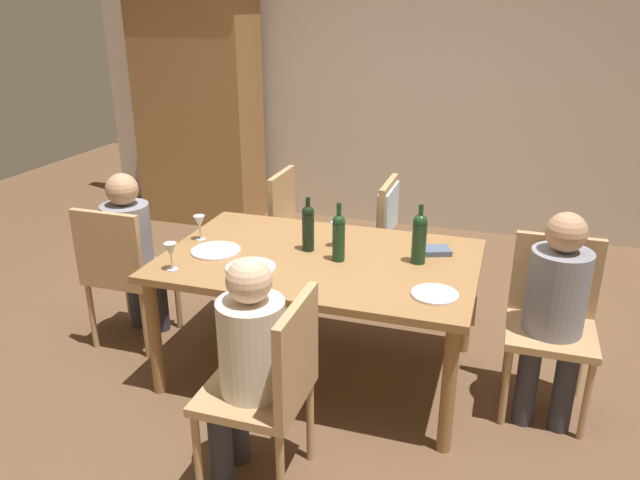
{
  "coord_description": "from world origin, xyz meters",
  "views": [
    {
      "loc": [
        0.95,
        -2.96,
        2.03
      ],
      "look_at": [
        0.0,
        0.0,
        0.82
      ],
      "focal_mm": 34.27,
      "sensor_mm": 36.0,
      "label": 1
    }
  ],
  "objects_px": {
    "wine_bottle_dark_red": "(308,226)",
    "chair_far_right": "(398,228)",
    "chair_far_left": "(297,226)",
    "wine_glass_near_left": "(199,223)",
    "wine_bottle_tall_green": "(339,236)",
    "wine_glass_centre": "(171,251)",
    "person_woman_host": "(131,244)",
    "person_man_guest": "(556,303)",
    "chair_right_end": "(552,313)",
    "dinner_plate_guest_right": "(435,294)",
    "dining_table": "(320,269)",
    "wine_glass_near_right": "(337,229)",
    "dinner_plate_host": "(251,268)",
    "dinner_plate_guest_left": "(216,251)",
    "handbag": "(463,302)",
    "chair_left_end": "(122,267)",
    "chair_near": "(272,382)",
    "wine_bottle_short_olive": "(419,237)",
    "person_man_bearded": "(247,357)",
    "armoire_cabinet": "(199,108)"
  },
  "relations": [
    {
      "from": "wine_bottle_dark_red",
      "to": "chair_far_right",
      "type": "bearing_deg",
      "value": 67.43
    },
    {
      "from": "chair_far_left",
      "to": "wine_glass_near_left",
      "type": "distance_m",
      "value": 0.98
    },
    {
      "from": "wine_bottle_tall_green",
      "to": "wine_glass_centre",
      "type": "height_order",
      "value": "wine_bottle_tall_green"
    },
    {
      "from": "person_woman_host",
      "to": "person_man_guest",
      "type": "relative_size",
      "value": 0.99
    },
    {
      "from": "chair_right_end",
      "to": "chair_far_left",
      "type": "relative_size",
      "value": 1.0
    },
    {
      "from": "chair_far_left",
      "to": "dinner_plate_guest_right",
      "type": "xyz_separation_m",
      "value": [
        1.14,
        -1.22,
        0.2
      ]
    },
    {
      "from": "dining_table",
      "to": "wine_glass_near_right",
      "type": "distance_m",
      "value": 0.26
    },
    {
      "from": "dinner_plate_host",
      "to": "chair_far_left",
      "type": "bearing_deg",
      "value": 98.31
    },
    {
      "from": "dining_table",
      "to": "chair_far_right",
      "type": "height_order",
      "value": "chair_far_right"
    },
    {
      "from": "wine_glass_centre",
      "to": "dinner_plate_guest_left",
      "type": "height_order",
      "value": "wine_glass_centre"
    },
    {
      "from": "handbag",
      "to": "chair_left_end",
      "type": "bearing_deg",
      "value": -152.7
    },
    {
      "from": "person_woman_host",
      "to": "wine_glass_near_right",
      "type": "bearing_deg",
      "value": 6.79
    },
    {
      "from": "wine_glass_near_right",
      "to": "dinner_plate_host",
      "type": "relative_size",
      "value": 0.56
    },
    {
      "from": "chair_near",
      "to": "handbag",
      "type": "height_order",
      "value": "chair_near"
    },
    {
      "from": "wine_bottle_short_olive",
      "to": "wine_glass_near_right",
      "type": "height_order",
      "value": "wine_bottle_short_olive"
    },
    {
      "from": "chair_far_left",
      "to": "dinner_plate_host",
      "type": "bearing_deg",
      "value": 8.31
    },
    {
      "from": "wine_glass_near_right",
      "to": "person_man_bearded",
      "type": "bearing_deg",
      "value": -93.53
    },
    {
      "from": "person_man_bearded",
      "to": "wine_glass_near_right",
      "type": "xyz_separation_m",
      "value": [
        0.07,
        1.11,
        0.19
      ]
    },
    {
      "from": "chair_left_end",
      "to": "wine_glass_near_right",
      "type": "bearing_deg",
      "value": 11.71
    },
    {
      "from": "dining_table",
      "to": "chair_far_right",
      "type": "xyz_separation_m",
      "value": [
        0.26,
        0.93,
        -0.05
      ]
    },
    {
      "from": "chair_far_right",
      "to": "dinner_plate_host",
      "type": "relative_size",
      "value": 3.47
    },
    {
      "from": "person_man_bearded",
      "to": "wine_bottle_short_olive",
      "type": "xyz_separation_m",
      "value": [
        0.55,
        1.02,
        0.24
      ]
    },
    {
      "from": "chair_far_left",
      "to": "dinner_plate_guest_left",
      "type": "distance_m",
      "value": 1.07
    },
    {
      "from": "chair_left_end",
      "to": "handbag",
      "type": "xyz_separation_m",
      "value": [
        1.97,
        1.02,
        -0.42
      ]
    },
    {
      "from": "wine_bottle_short_olive",
      "to": "wine_glass_near_left",
      "type": "relative_size",
      "value": 2.21
    },
    {
      "from": "armoire_cabinet",
      "to": "person_man_guest",
      "type": "xyz_separation_m",
      "value": [
        3.19,
        -2.33,
        -0.45
      ]
    },
    {
      "from": "chair_right_end",
      "to": "wine_glass_near_right",
      "type": "height_order",
      "value": "chair_right_end"
    },
    {
      "from": "wine_glass_centre",
      "to": "dinner_plate_guest_right",
      "type": "distance_m",
      "value": 1.36
    },
    {
      "from": "person_woman_host",
      "to": "person_man_guest",
      "type": "height_order",
      "value": "person_man_guest"
    },
    {
      "from": "wine_glass_centre",
      "to": "wine_bottle_short_olive",
      "type": "bearing_deg",
      "value": 21.92
    },
    {
      "from": "wine_glass_centre",
      "to": "chair_far_left",
      "type": "bearing_deg",
      "value": 80.86
    },
    {
      "from": "person_man_bearded",
      "to": "wine_bottle_short_olive",
      "type": "height_order",
      "value": "person_man_bearded"
    },
    {
      "from": "wine_bottle_tall_green",
      "to": "wine_bottle_dark_red",
      "type": "xyz_separation_m",
      "value": [
        -0.2,
        0.09,
        0.0
      ]
    },
    {
      "from": "chair_near",
      "to": "wine_glass_near_left",
      "type": "relative_size",
      "value": 6.17
    },
    {
      "from": "wine_bottle_dark_red",
      "to": "armoire_cabinet",
      "type": "bearing_deg",
      "value": 129.92
    },
    {
      "from": "armoire_cabinet",
      "to": "handbag",
      "type": "relative_size",
      "value": 7.79
    },
    {
      "from": "armoire_cabinet",
      "to": "person_man_bearded",
      "type": "distance_m",
      "value": 3.79
    },
    {
      "from": "chair_left_end",
      "to": "wine_glass_near_left",
      "type": "height_order",
      "value": "chair_left_end"
    },
    {
      "from": "person_man_bearded",
      "to": "wine_bottle_dark_red",
      "type": "bearing_deg",
      "value": 3.9
    },
    {
      "from": "armoire_cabinet",
      "to": "chair_far_right",
      "type": "distance_m",
      "value": 2.66
    },
    {
      "from": "chair_left_end",
      "to": "person_man_guest",
      "type": "xyz_separation_m",
      "value": [
        2.47,
        0.06,
        0.11
      ]
    },
    {
      "from": "wine_glass_centre",
      "to": "wine_bottle_tall_green",
      "type": "bearing_deg",
      "value": 25.97
    },
    {
      "from": "person_man_guest",
      "to": "wine_bottle_dark_red",
      "type": "height_order",
      "value": "person_man_guest"
    },
    {
      "from": "person_man_bearded",
      "to": "wine_bottle_dark_red",
      "type": "relative_size",
      "value": 3.49
    },
    {
      "from": "chair_right_end",
      "to": "person_woman_host",
      "type": "height_order",
      "value": "person_woman_host"
    },
    {
      "from": "dining_table",
      "to": "chair_right_end",
      "type": "bearing_deg",
      "value": 4.03
    },
    {
      "from": "dining_table",
      "to": "wine_bottle_dark_red",
      "type": "relative_size",
      "value": 5.48
    },
    {
      "from": "wine_bottle_tall_green",
      "to": "chair_near",
      "type": "bearing_deg",
      "value": -91.41
    },
    {
      "from": "person_man_bearded",
      "to": "wine_glass_near_left",
      "type": "bearing_deg",
      "value": 37.04
    },
    {
      "from": "armoire_cabinet",
      "to": "person_man_bearded",
      "type": "xyz_separation_m",
      "value": [
        1.93,
        -3.23,
        -0.46
      ]
    }
  ]
}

